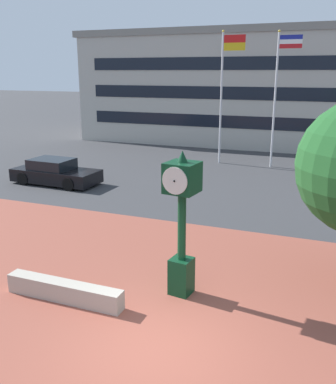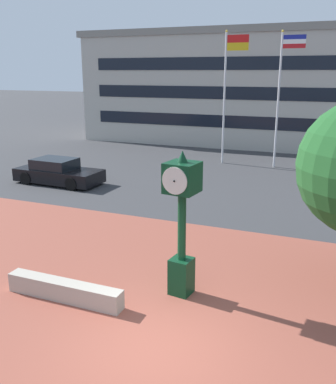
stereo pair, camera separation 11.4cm
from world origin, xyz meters
The scene contains 8 objects.
ground_plane centered at (0.00, 0.00, 0.00)m, with size 200.00×200.00×0.00m, color #38383A.
plaza_brick_paving centered at (0.00, 1.75, 0.00)m, with size 44.00×11.50×0.01m, color brown.
planter_wall centered at (-2.91, 1.00, 0.25)m, with size 3.20×0.40×0.50m, color #ADA393.
street_clock centered at (-0.29, 2.43, 2.11)m, with size 0.84×0.88×3.76m.
car_street_near centered at (-10.15, 10.73, 0.57)m, with size 4.56×2.04×1.28m.
flagpole_primary centered at (-3.55, 18.89, 4.59)m, with size 1.40×0.14×7.90m.
flagpole_secondary centered at (-0.36, 18.89, 4.44)m, with size 1.35×0.14×7.80m.
civic_building centered at (-1.45, 29.06, 4.34)m, with size 31.42×10.79×8.65m.
Camera 2 is at (3.18, -7.02, 5.57)m, focal length 40.18 mm.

